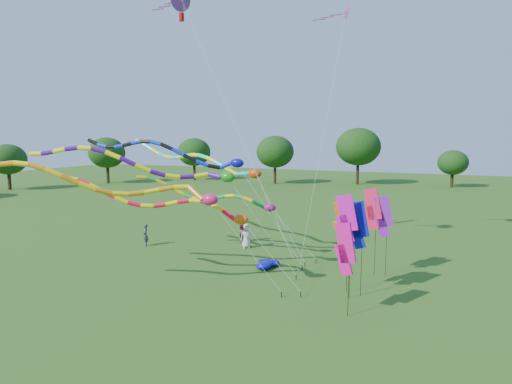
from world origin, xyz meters
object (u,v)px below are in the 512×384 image
at_px(tube_kite_red, 176,205).
at_px(person_a, 246,236).
at_px(blue_nylon_heap, 269,265).
at_px(person_b, 145,235).
at_px(tube_kite_orange, 130,187).
at_px(person_c, 244,230).

height_order(tube_kite_red, person_a, tube_kite_red).
bearing_deg(blue_nylon_heap, person_b, 171.91).
xyz_separation_m(tube_kite_orange, blue_nylon_heap, (4.59, 7.10, -5.38)).
bearing_deg(tube_kite_red, person_c, 86.29).
bearing_deg(person_c, tube_kite_orange, 159.64).
relative_size(tube_kite_red, tube_kite_orange, 0.98).
height_order(person_a, person_b, person_a).
bearing_deg(person_b, tube_kite_red, 11.57).
relative_size(tube_kite_red, person_a, 7.10).
distance_m(person_b, person_c, 7.34).
bearing_deg(person_b, person_c, 85.84).
height_order(person_a, person_c, person_c).
xyz_separation_m(blue_nylon_heap, person_a, (-3.31, 3.88, 0.65)).
height_order(tube_kite_red, tube_kite_orange, tube_kite_orange).
relative_size(tube_kite_red, person_b, 7.73).
xyz_separation_m(tube_kite_orange, person_b, (-5.82, 8.58, -4.80)).
distance_m(tube_kite_red, person_b, 9.88).
bearing_deg(tube_kite_orange, person_c, 65.98).
xyz_separation_m(tube_kite_red, person_a, (0.26, 8.54, -3.54)).
bearing_deg(person_c, tube_kite_red, 165.07).
bearing_deg(tube_kite_orange, person_b, 101.84).
bearing_deg(tube_kite_orange, tube_kite_red, 44.84).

